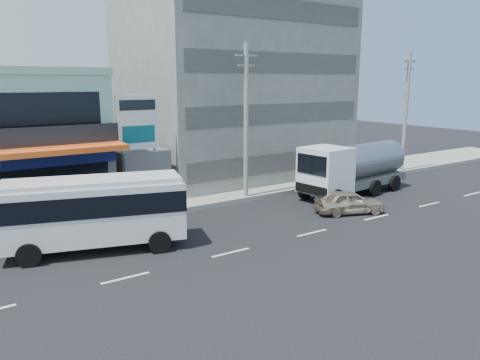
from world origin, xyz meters
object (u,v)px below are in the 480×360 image
at_px(tanker_truck, 352,168).
at_px(utility_pole_far, 406,112).
at_px(billboard, 138,128).
at_px(minibus, 94,208).
at_px(sedan, 349,202).
at_px(satellite_dish, 135,147).
at_px(concrete_building, 233,89).
at_px(utility_pole_near, 246,122).

bearing_deg(tanker_truck, utility_pole_far, 16.92).
distance_m(billboard, minibus, 7.56).
height_order(minibus, sedan, minibus).
distance_m(satellite_dish, billboard, 2.31).
height_order(minibus, tanker_truck, tanker_truck).
bearing_deg(billboard, concrete_building, 28.92).
distance_m(concrete_building, satellite_dish, 11.30).
bearing_deg(utility_pole_near, billboard, 164.52).
xyz_separation_m(satellite_dish, utility_pole_far, (22.00, -3.60, 1.57)).
relative_size(billboard, utility_pole_far, 0.69).
xyz_separation_m(concrete_building, minibus, (-14.94, -11.19, -4.99)).
distance_m(concrete_building, tanker_truck, 11.92).
bearing_deg(minibus, utility_pole_near, 18.15).
bearing_deg(minibus, satellite_dish, 55.51).
distance_m(concrete_building, sedan, 14.91).
xyz_separation_m(utility_pole_near, utility_pole_far, (16.00, 0.00, 0.00)).
xyz_separation_m(billboard, sedan, (9.82, -7.70, -4.23)).
xyz_separation_m(minibus, sedan, (14.26, -2.31, -1.31)).
xyz_separation_m(billboard, tanker_truck, (13.31, -4.59, -3.03)).
height_order(satellite_dish, utility_pole_near, utility_pole_near).
distance_m(concrete_building, utility_pole_near, 8.79).
relative_size(concrete_building, utility_pole_far, 1.60).
relative_size(minibus, sedan, 2.06).
bearing_deg(utility_pole_far, billboard, 175.43).
bearing_deg(utility_pole_far, minibus, -172.42).
distance_m(utility_pole_far, tanker_truck, 10.14).
relative_size(sedan, tanker_truck, 0.45).
bearing_deg(billboard, utility_pole_near, -15.48).
xyz_separation_m(sedan, tanker_truck, (3.49, 3.11, 1.20)).
height_order(utility_pole_near, sedan, utility_pole_near).
xyz_separation_m(concrete_building, utility_pole_far, (12.00, -7.60, -1.85)).
xyz_separation_m(satellite_dish, minibus, (-4.94, -7.19, -1.56)).
bearing_deg(utility_pole_far, sedan, -155.04).
distance_m(satellite_dish, tanker_truck, 14.42).
bearing_deg(sedan, tanker_truck, -26.92).
height_order(satellite_dish, billboard, billboard).
bearing_deg(sedan, utility_pole_far, -43.64).
bearing_deg(sedan, minibus, 102.18).
bearing_deg(sedan, billboard, 73.31).
xyz_separation_m(concrete_building, tanker_truck, (2.81, -10.39, -5.11)).
relative_size(concrete_building, satellite_dish, 10.67).
distance_m(satellite_dish, sedan, 13.62).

